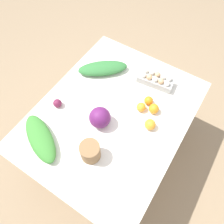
{
  "coord_description": "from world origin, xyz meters",
  "views": [
    {
      "loc": [
        -0.67,
        -0.43,
        2.06
      ],
      "look_at": [
        0.0,
        0.0,
        0.73
      ],
      "focal_mm": 35.0,
      "sensor_mm": 36.0,
      "label": 1
    }
  ],
  "objects_px": {
    "beet_root": "(57,103)",
    "orange_2": "(149,101)",
    "orange_1": "(141,107)",
    "egg_carton": "(156,79)",
    "orange_3": "(150,124)",
    "paper_bag": "(90,151)",
    "greens_bunch_beet_tops": "(103,68)",
    "orange_0": "(154,109)",
    "cabbage_purple": "(100,118)",
    "greens_bunch_dandelion": "(40,138)"
  },
  "relations": [
    {
      "from": "beet_root",
      "to": "orange_2",
      "type": "distance_m",
      "value": 0.66
    },
    {
      "from": "orange_1",
      "to": "orange_2",
      "type": "bearing_deg",
      "value": -13.82
    },
    {
      "from": "egg_carton",
      "to": "orange_3",
      "type": "relative_size",
      "value": 3.77
    },
    {
      "from": "paper_bag",
      "to": "beet_root",
      "type": "xyz_separation_m",
      "value": [
        0.18,
        0.42,
        -0.04
      ]
    },
    {
      "from": "greens_bunch_beet_tops",
      "to": "orange_0",
      "type": "bearing_deg",
      "value": -102.89
    },
    {
      "from": "beet_root",
      "to": "orange_1",
      "type": "relative_size",
      "value": 0.95
    },
    {
      "from": "egg_carton",
      "to": "orange_3",
      "type": "height_order",
      "value": "egg_carton"
    },
    {
      "from": "greens_bunch_beet_tops",
      "to": "orange_2",
      "type": "distance_m",
      "value": 0.46
    },
    {
      "from": "cabbage_purple",
      "to": "beet_root",
      "type": "relative_size",
      "value": 2.36
    },
    {
      "from": "greens_bunch_beet_tops",
      "to": "beet_root",
      "type": "relative_size",
      "value": 6.27
    },
    {
      "from": "cabbage_purple",
      "to": "greens_bunch_dandelion",
      "type": "xyz_separation_m",
      "value": [
        -0.32,
        0.25,
        -0.03
      ]
    },
    {
      "from": "orange_1",
      "to": "orange_3",
      "type": "xyz_separation_m",
      "value": [
        -0.09,
        -0.12,
        0.0
      ]
    },
    {
      "from": "greens_bunch_beet_tops",
      "to": "orange_2",
      "type": "relative_size",
      "value": 6.01
    },
    {
      "from": "cabbage_purple",
      "to": "greens_bunch_dandelion",
      "type": "height_order",
      "value": "cabbage_purple"
    },
    {
      "from": "beet_root",
      "to": "greens_bunch_beet_tops",
      "type": "bearing_deg",
      "value": -11.61
    },
    {
      "from": "cabbage_purple",
      "to": "beet_root",
      "type": "xyz_separation_m",
      "value": [
        -0.05,
        0.34,
        -0.04
      ]
    },
    {
      "from": "greens_bunch_dandelion",
      "to": "orange_1",
      "type": "relative_size",
      "value": 5.86
    },
    {
      "from": "paper_bag",
      "to": "egg_carton",
      "type": "bearing_deg",
      "value": -5.81
    },
    {
      "from": "beet_root",
      "to": "orange_2",
      "type": "bearing_deg",
      "value": -55.39
    },
    {
      "from": "cabbage_purple",
      "to": "orange_1",
      "type": "height_order",
      "value": "cabbage_purple"
    },
    {
      "from": "cabbage_purple",
      "to": "paper_bag",
      "type": "relative_size",
      "value": 1.1
    },
    {
      "from": "cabbage_purple",
      "to": "paper_bag",
      "type": "height_order",
      "value": "cabbage_purple"
    },
    {
      "from": "cabbage_purple",
      "to": "paper_bag",
      "type": "distance_m",
      "value": 0.24
    },
    {
      "from": "cabbage_purple",
      "to": "orange_0",
      "type": "bearing_deg",
      "value": -43.48
    },
    {
      "from": "greens_bunch_dandelion",
      "to": "orange_3",
      "type": "bearing_deg",
      "value": -49.4
    },
    {
      "from": "greens_bunch_beet_tops",
      "to": "egg_carton",
      "type": "bearing_deg",
      "value": -73.41
    },
    {
      "from": "egg_carton",
      "to": "orange_2",
      "type": "height_order",
      "value": "egg_carton"
    },
    {
      "from": "orange_1",
      "to": "orange_3",
      "type": "bearing_deg",
      "value": -127.67
    },
    {
      "from": "cabbage_purple",
      "to": "beet_root",
      "type": "distance_m",
      "value": 0.35
    },
    {
      "from": "beet_root",
      "to": "greens_bunch_dandelion",
      "type": "bearing_deg",
      "value": -162.35
    },
    {
      "from": "beet_root",
      "to": "orange_3",
      "type": "bearing_deg",
      "value": -72.41
    },
    {
      "from": "egg_carton",
      "to": "orange_1",
      "type": "relative_size",
      "value": 4.31
    },
    {
      "from": "egg_carton",
      "to": "greens_bunch_beet_tops",
      "type": "relative_size",
      "value": 0.73
    },
    {
      "from": "egg_carton",
      "to": "paper_bag",
      "type": "xyz_separation_m",
      "value": [
        -0.75,
        0.08,
        0.02
      ]
    },
    {
      "from": "beet_root",
      "to": "orange_3",
      "type": "relative_size",
      "value": 0.83
    },
    {
      "from": "greens_bunch_dandelion",
      "to": "beet_root",
      "type": "distance_m",
      "value": 0.29
    },
    {
      "from": "greens_bunch_dandelion",
      "to": "orange_0",
      "type": "distance_m",
      "value": 0.8
    },
    {
      "from": "greens_bunch_beet_tops",
      "to": "cabbage_purple",
      "type": "bearing_deg",
      "value": -148.27
    },
    {
      "from": "paper_bag",
      "to": "orange_2",
      "type": "distance_m",
      "value": 0.57
    },
    {
      "from": "orange_2",
      "to": "greens_bunch_beet_tops",
      "type": "bearing_deg",
      "value": 80.65
    },
    {
      "from": "egg_carton",
      "to": "beet_root",
      "type": "xyz_separation_m",
      "value": [
        -0.57,
        0.5,
        -0.01
      ]
    },
    {
      "from": "beet_root",
      "to": "orange_2",
      "type": "xyz_separation_m",
      "value": [
        0.38,
        -0.55,
        0.0
      ]
    },
    {
      "from": "paper_bag",
      "to": "orange_2",
      "type": "bearing_deg",
      "value": -12.3
    },
    {
      "from": "beet_root",
      "to": "egg_carton",
      "type": "bearing_deg",
      "value": -41.18
    },
    {
      "from": "greens_bunch_beet_tops",
      "to": "orange_3",
      "type": "height_order",
      "value": "same"
    },
    {
      "from": "cabbage_purple",
      "to": "orange_3",
      "type": "relative_size",
      "value": 1.95
    },
    {
      "from": "orange_3",
      "to": "orange_2",
      "type": "bearing_deg",
      "value": 30.35
    },
    {
      "from": "greens_bunch_dandelion",
      "to": "orange_0",
      "type": "bearing_deg",
      "value": -40.73
    },
    {
      "from": "paper_bag",
      "to": "orange_0",
      "type": "relative_size",
      "value": 1.86
    },
    {
      "from": "orange_3",
      "to": "greens_bunch_dandelion",
      "type": "bearing_deg",
      "value": 130.6
    }
  ]
}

